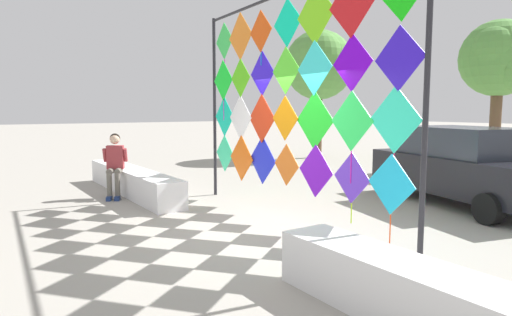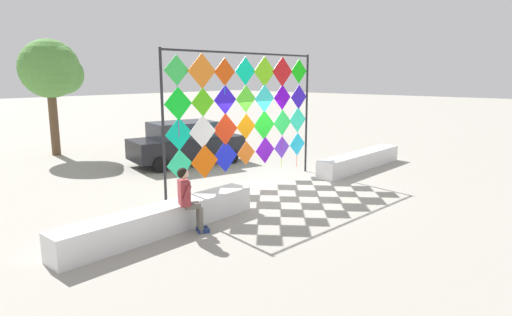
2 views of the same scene
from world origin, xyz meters
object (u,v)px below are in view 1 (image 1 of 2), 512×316
parked_car (466,166)px  tree_palm_like (501,61)px  tree_far_right (319,64)px  kite_display_rack (286,88)px  seated_vendor (115,161)px

parked_car → tree_palm_like: tree_palm_like is taller
parked_car → tree_far_right: size_ratio=0.87×
tree_far_right → tree_palm_like: bearing=18.3°
kite_display_rack → tree_far_right: bearing=135.2°
kite_display_rack → parked_car: kite_display_rack is taller
kite_display_rack → seated_vendor: kite_display_rack is taller
kite_display_rack → tree_palm_like: 9.55m
seated_vendor → parked_car: 7.44m
seated_vendor → tree_palm_like: size_ratio=0.30×
kite_display_rack → tree_palm_like: (-1.34, 9.38, 1.14)m
tree_palm_like → tree_far_right: size_ratio=0.93×
parked_car → seated_vendor: bearing=-129.1°
kite_display_rack → tree_far_right: tree_far_right is taller
kite_display_rack → parked_car: bearing=76.4°
tree_palm_like → tree_far_right: 6.42m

